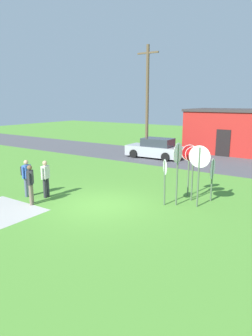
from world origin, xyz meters
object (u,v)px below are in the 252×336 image
object	(u,v)px
person_holding_notes	(31,182)
person_on_left	(27,175)
person_in_teal	(46,177)
stop_sign_rear_left	(178,162)
stop_sign_rear_right	(165,175)
stop_sign_far_back	(193,164)
utility_pole	(147,99)
parked_car_on_street	(155,149)
stop_sign_leaning_right	(199,165)
stop_sign_nearest	(189,161)
stop_sign_tallest	(212,172)

from	to	relation	value
person_holding_notes	person_on_left	bearing A→B (deg)	149.37
person_in_teal	stop_sign_rear_left	bearing A→B (deg)	23.64
stop_sign_rear_right	stop_sign_far_back	bearing A→B (deg)	58.75
utility_pole	person_holding_notes	xyz separation A→B (m)	(1.93, -12.93, -3.43)
parked_car_on_street	stop_sign_leaning_right	world-z (taller)	stop_sign_leaning_right
stop_sign_far_back	person_on_left	xyz separation A→B (m)	(-6.45, -3.62, -0.64)
stop_sign_leaning_right	stop_sign_rear_right	bearing A→B (deg)	-155.07
utility_pole	person_holding_notes	bearing A→B (deg)	-81.51
stop_sign_rear_left	person_holding_notes	bearing A→B (deg)	-146.95
utility_pole	stop_sign_nearest	distance (m)	11.06
parked_car_on_street	stop_sign_nearest	bearing A→B (deg)	-52.40
stop_sign_nearest	stop_sign_leaning_right	world-z (taller)	stop_sign_leaning_right
stop_sign_nearest	stop_sign_tallest	size ratio (longest dim) A/B	1.25
stop_sign_rear_right	stop_sign_leaning_right	bearing A→B (deg)	24.93
stop_sign_tallest	person_holding_notes	xyz separation A→B (m)	(-6.14, -4.65, -0.34)
stop_sign_far_back	parked_car_on_street	bearing A→B (deg)	127.52
stop_sign_far_back	person_on_left	bearing A→B (deg)	-150.70
utility_pole	person_on_left	world-z (taller)	utility_pole
person_in_teal	stop_sign_nearest	bearing A→B (deg)	35.93
utility_pole	stop_sign_far_back	xyz separation A→B (m)	(7.34, -8.69, -2.76)
utility_pole	stop_sign_rear_right	size ratio (longest dim) A/B	4.30
parked_car_on_street	stop_sign_rear_left	size ratio (longest dim) A/B	1.66
stop_sign_tallest	stop_sign_nearest	bearing A→B (deg)	173.46
utility_pole	stop_sign_far_back	bearing A→B (deg)	-49.81
parked_car_on_street	stop_sign_rear_right	distance (m)	10.77
person_on_left	person_holding_notes	size ratio (longest dim) A/B	1.00
utility_pole	stop_sign_leaning_right	size ratio (longest dim) A/B	3.29
stop_sign_nearest	stop_sign_far_back	distance (m)	0.67
stop_sign_nearest	stop_sign_leaning_right	bearing A→B (deg)	-52.10
stop_sign_tallest	person_in_teal	world-z (taller)	stop_sign_tallest
stop_sign_rear_right	parked_car_on_street	bearing A→B (deg)	120.59
person_holding_notes	stop_sign_rear_left	bearing A→B (deg)	33.05
parked_car_on_street	person_on_left	distance (m)	11.70
person_in_teal	parked_car_on_street	bearing A→B (deg)	92.91
stop_sign_rear_left	utility_pole	bearing A→B (deg)	126.23
parked_car_on_street	stop_sign_tallest	distance (m)	10.34
utility_pole	stop_sign_nearest	world-z (taller)	utility_pole
stop_sign_far_back	person_in_teal	distance (m)	6.52
stop_sign_nearest	person_in_teal	world-z (taller)	stop_sign_nearest
stop_sign_rear_left	person_in_teal	bearing A→B (deg)	-156.36
stop_sign_tallest	stop_sign_rear_left	bearing A→B (deg)	-127.85
stop_sign_far_back	stop_sign_tallest	size ratio (longest dim) A/B	1.26
stop_sign_rear_right	person_on_left	xyz separation A→B (m)	(-5.73, -2.43, -0.33)
person_holding_notes	stop_sign_far_back	bearing A→B (deg)	38.09
stop_sign_nearest	person_in_teal	xyz separation A→B (m)	(-5.22, -3.78, -0.67)
utility_pole	person_holding_notes	size ratio (longest dim) A/B	4.97
stop_sign_leaning_right	utility_pole	bearing A→B (deg)	130.12
stop_sign_nearest	stop_sign_rear_right	bearing A→B (deg)	-100.64
stop_sign_tallest	person_holding_notes	bearing A→B (deg)	-142.85
stop_sign_leaning_right	person_on_left	bearing A→B (deg)	-156.67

